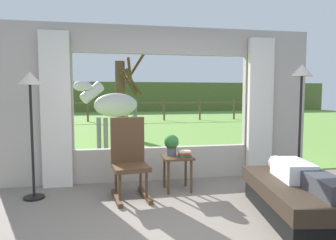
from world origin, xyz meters
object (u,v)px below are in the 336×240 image
floor_lamp_left (30,97)px  horse (114,106)px  floor_lamp_right (301,88)px  potted_plant (171,144)px  recliner_sofa (299,199)px  reclining_person (303,175)px  rocking_chair (129,158)px  book_stack (184,154)px  pasture_tree (122,96)px  side_table (177,162)px

floor_lamp_left → horse: size_ratio=1.01×
floor_lamp_right → potted_plant: bearing=172.1°
horse → recliner_sofa: bearing=171.5°
floor_lamp_left → floor_lamp_right: size_ratio=0.92×
reclining_person → rocking_chair: size_ratio=1.28×
book_stack → pasture_tree: 6.01m
floor_lamp_left → book_stack: bearing=-1.8°
reclining_person → horse: bearing=122.7°
recliner_sofa → side_table: 1.75m
book_stack → horse: 3.66m
side_table → floor_lamp_left: size_ratio=0.30×
rocking_chair → horse: bearing=85.3°
reclining_person → floor_lamp_left: size_ratio=0.82×
book_stack → pasture_tree: bearing=96.5°
recliner_sofa → potted_plant: bearing=142.7°
floor_lamp_left → pasture_tree: bearing=76.0°
side_table → horse: horse is taller
recliner_sofa → floor_lamp_left: 3.67m
rocking_chair → pasture_tree: size_ratio=0.40×
rocking_chair → floor_lamp_left: (-1.31, 0.16, 0.87)m
recliner_sofa → rocking_chair: (-1.92, 1.12, 0.33)m
horse → floor_lamp_right: bearing=-175.1°
rocking_chair → floor_lamp_left: 1.58m
recliner_sofa → potted_plant: 1.90m
book_stack → recliner_sofa: bearing=-47.8°
reclining_person → potted_plant: potted_plant is taller
rocking_chair → floor_lamp_right: bearing=-8.8°
reclining_person → horse: (-2.08, 4.73, 0.63)m
side_table → book_stack: size_ratio=2.75×
rocking_chair → side_table: bearing=3.9°
recliner_sofa → side_table: side_table is taller
potted_plant → floor_lamp_left: size_ratio=0.18×
floor_lamp_right → side_table: bearing=173.5°
reclining_person → rocking_chair: rocking_chair is taller
recliner_sofa → pasture_tree: bearing=112.9°
book_stack → rocking_chair: bearing=-173.9°
book_stack → floor_lamp_left: 2.30m
potted_plant → pasture_tree: size_ratio=0.12×
reclining_person → side_table: 1.77m
reclining_person → pasture_tree: (-1.77, 7.17, 0.87)m
floor_lamp_right → horse: bearing=127.3°
reclining_person → floor_lamp_left: 3.60m
floor_lamp_left → floor_lamp_right: 3.92m
recliner_sofa → floor_lamp_left: size_ratio=1.04×
side_table → potted_plant: potted_plant is taller
recliner_sofa → pasture_tree: (-1.77, 7.12, 1.17)m
horse → pasture_tree: (0.31, 2.44, 0.23)m
rocking_chair → pasture_tree: (0.15, 6.00, 0.84)m
floor_lamp_right → pasture_tree: 6.55m
side_table → floor_lamp_left: floor_lamp_left is taller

